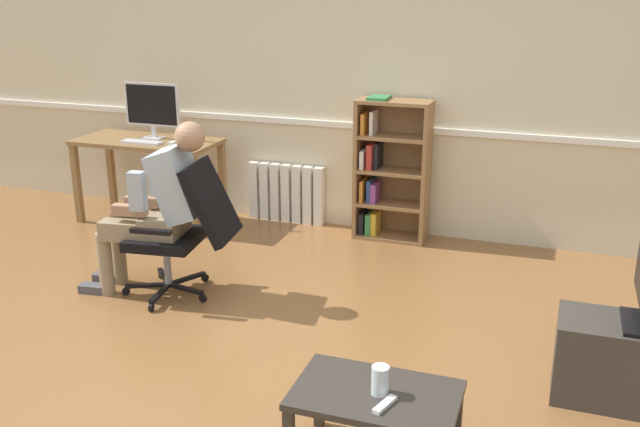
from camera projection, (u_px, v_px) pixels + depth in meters
ground_plane at (245, 373)px, 3.99m from camera, size 18.00×18.00×0.00m
back_wall at (374, 75)px, 5.94m from camera, size 12.00×0.13×2.70m
computer_desk at (148, 152)px, 6.32m from camera, size 1.28×0.60×0.76m
imac_monitor at (152, 107)px, 6.26m from camera, size 0.54×0.14×0.49m
keyboard at (142, 142)px, 6.14m from camera, size 0.37×0.12×0.02m
computer_mouse at (173, 143)px, 6.07m from camera, size 0.06×0.10×0.03m
bookshelf at (388, 172)px, 5.93m from camera, size 0.61×0.29×1.21m
radiator at (286, 193)px, 6.42m from camera, size 0.71×0.08×0.53m
office_chair at (186, 225)px, 4.81m from camera, size 0.82×0.63×0.97m
person_seated at (158, 204)px, 4.81m from camera, size 0.96×0.43×1.24m
tv_stand at (636, 364)px, 3.65m from camera, size 0.81×0.38×0.44m
coffee_table at (376, 403)px, 3.14m from camera, size 0.73×0.46×0.38m
drinking_glass at (380, 380)px, 3.09m from camera, size 0.08×0.08×0.13m
spare_remote at (385, 404)px, 3.01m from camera, size 0.08×0.15×0.02m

